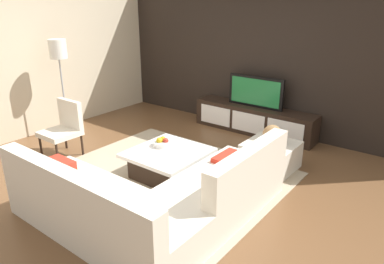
{
  "coord_description": "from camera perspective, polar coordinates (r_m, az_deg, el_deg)",
  "views": [
    {
      "loc": [
        2.95,
        -3.32,
        2.36
      ],
      "look_at": [
        -0.05,
        0.58,
        0.53
      ],
      "focal_mm": 33.73,
      "sensor_mm": 36.0,
      "label": 1
    }
  ],
  "objects": [
    {
      "name": "media_console",
      "position": [
        6.77,
        9.74,
        1.94
      ],
      "size": [
        2.32,
        0.45,
        0.5
      ],
      "color": "black",
      "rests_on": "ground"
    },
    {
      "name": "floor_lamp",
      "position": [
        6.66,
        -20.33,
        11.16
      ],
      "size": [
        0.29,
        0.29,
        1.72
      ],
      "color": "#A5A5AA",
      "rests_on": "ground"
    },
    {
      "name": "ottoman",
      "position": [
        5.39,
        12.3,
        -3.72
      ],
      "size": [
        0.7,
        0.7,
        0.4
      ],
      "primitive_type": "cube",
      "color": "beige",
      "rests_on": "ground"
    },
    {
      "name": "sectional_couch",
      "position": [
        4.05,
        -6.08,
        -10.56
      ],
      "size": [
        2.31,
        2.41,
        0.84
      ],
      "color": "beige",
      "rests_on": "ground"
    },
    {
      "name": "fruit_bowl",
      "position": [
        5.15,
        -4.65,
        -1.69
      ],
      "size": [
        0.28,
        0.28,
        0.14
      ],
      "color": "silver",
      "rests_on": "coffee_table"
    },
    {
      "name": "ground_plane",
      "position": [
        5.03,
        -3.62,
        -7.64
      ],
      "size": [
        14.0,
        14.0,
        0.0
      ],
      "primitive_type": "plane",
      "color": "brown"
    },
    {
      "name": "accent_chair_near",
      "position": [
        6.0,
        -19.5,
        1.02
      ],
      "size": [
        0.53,
        0.53,
        0.87
      ],
      "rotation": [
        0.0,
        0.0,
        0.02
      ],
      "color": "black",
      "rests_on": "ground"
    },
    {
      "name": "area_rug",
      "position": [
        5.08,
        -4.48,
        -7.26
      ],
      "size": [
        3.1,
        2.73,
        0.01
      ],
      "primitive_type": "cube",
      "color": "tan",
      "rests_on": "ground"
    },
    {
      "name": "television",
      "position": [
        6.62,
        10.02,
        6.29
      ],
      "size": [
        1.07,
        0.06,
        0.56
      ],
      "color": "black",
      "rests_on": "media_console"
    },
    {
      "name": "side_wall_left",
      "position": [
        7.15,
        -22.92,
        11.12
      ],
      "size": [
        0.12,
        5.2,
        2.8
      ],
      "primitive_type": "cube",
      "color": "beige",
      "rests_on": "ground"
    },
    {
      "name": "coffee_table",
      "position": [
        5.06,
        -3.78,
        -4.88
      ],
      "size": [
        0.97,
        1.01,
        0.38
      ],
      "color": "black",
      "rests_on": "ground"
    },
    {
      "name": "feature_wall_back",
      "position": [
        6.77,
        11.57,
        11.85
      ],
      "size": [
        6.4,
        0.12,
        2.8
      ],
      "primitive_type": "cube",
      "color": "black",
      "rests_on": "ground"
    },
    {
      "name": "decorative_ball",
      "position": [
        5.27,
        12.57,
        -0.36
      ],
      "size": [
        0.28,
        0.28,
        0.28
      ],
      "primitive_type": "sphere",
      "color": "#997247",
      "rests_on": "ottoman"
    }
  ]
}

